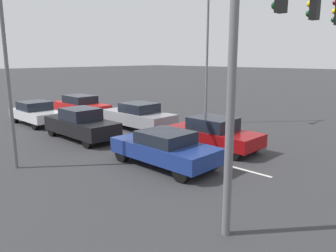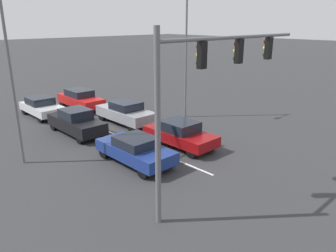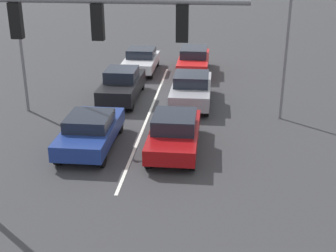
{
  "view_description": "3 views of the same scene",
  "coord_description": "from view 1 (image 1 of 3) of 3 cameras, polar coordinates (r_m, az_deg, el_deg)",
  "views": [
    {
      "loc": [
        10.54,
        15.15,
        4.2
      ],
      "look_at": [
        -0.07,
        4.86,
        1.1
      ],
      "focal_mm": 35.0,
      "sensor_mm": 36.0,
      "label": 1
    },
    {
      "loc": [
        11.16,
        18.79,
        6.94
      ],
      "look_at": [
        -1.27,
        5.65,
        1.12
      ],
      "focal_mm": 35.0,
      "sensor_mm": 36.0,
      "label": 2
    },
    {
      "loc": [
        -3.08,
        23.24,
        7.81
      ],
      "look_at": [
        -1.42,
        7.2,
        1.36
      ],
      "focal_mm": 50.0,
      "sensor_mm": 36.0,
      "label": 3
    }
  ],
  "objects": [
    {
      "name": "lane_stripe_left_divider",
      "position": [
        17.32,
        -6.83,
        -2.27
      ],
      "size": [
        0.12,
        16.11,
        0.01
      ],
      "primitive_type": "cube",
      "color": "silver",
      "rests_on": "ground_plane"
    },
    {
      "name": "car_red_leftlane_third",
      "position": [
        24.16,
        -14.88,
        3.36
      ],
      "size": [
        1.82,
        4.78,
        1.57
      ],
      "color": "red",
      "rests_on": "ground_plane"
    },
    {
      "name": "car_silver_midlane_third",
      "position": [
        22.57,
        -21.95,
        2.19
      ],
      "size": [
        1.9,
        4.2,
        1.45
      ],
      "color": "silver",
      "rests_on": "ground_plane"
    },
    {
      "name": "car_navy_midlane_front",
      "position": [
        12.83,
        -0.6,
        -3.81
      ],
      "size": [
        1.91,
        4.45,
        1.41
      ],
      "color": "navy",
      "rests_on": "ground_plane"
    },
    {
      "name": "ground_plane",
      "position": [
        18.93,
        -10.76,
        -1.2
      ],
      "size": [
        240.0,
        240.0,
        0.0
      ],
      "primitive_type": "plane",
      "color": "#333335"
    },
    {
      "name": "street_lamp_right_shoulder",
      "position": [
        13.53,
        -26.05,
        13.84
      ],
      "size": [
        1.71,
        0.24,
        8.71
      ],
      "color": "slate",
      "rests_on": "ground_plane"
    },
    {
      "name": "car_black_midlane_second",
      "position": [
        17.63,
        -14.88,
        0.33
      ],
      "size": [
        1.79,
        4.63,
        1.64
      ],
      "color": "black",
      "rests_on": "ground_plane"
    },
    {
      "name": "car_maroon_leftlane_front",
      "position": [
        15.39,
        7.84,
        -1.2
      ],
      "size": [
        1.88,
        4.5,
        1.49
      ],
      "color": "maroon",
      "rests_on": "ground_plane"
    },
    {
      "name": "street_lamp_left_shoulder",
      "position": [
        20.96,
        6.59,
        14.04
      ],
      "size": [
        1.76,
        0.24,
        8.87
      ],
      "color": "slate",
      "rests_on": "ground_plane"
    },
    {
      "name": "car_gray_leftlane_second",
      "position": [
        19.44,
        -5.17,
        1.74
      ],
      "size": [
        1.92,
        4.74,
        1.59
      ],
      "color": "gray",
      "rests_on": "ground_plane"
    },
    {
      "name": "traffic_signal_gantry",
      "position": [
        9.71,
        20.12,
        15.86
      ],
      "size": [
        8.37,
        0.37,
        6.82
      ],
      "color": "slate",
      "rests_on": "ground_plane"
    }
  ]
}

